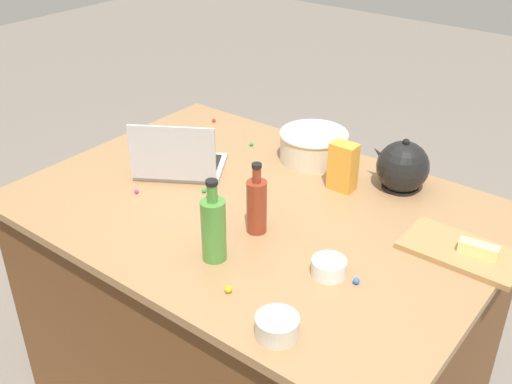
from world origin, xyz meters
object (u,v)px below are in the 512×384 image
(candy_bag, at_px, (343,167))
(butter_stick_left, at_px, (478,249))
(laptop, at_px, (178,162))
(ramekin_small, at_px, (277,326))
(kettle, at_px, (402,167))
(cutting_board, at_px, (462,251))
(bottle_olive, at_px, (214,228))
(mixing_bowl_large, at_px, (313,145))
(bottle_soy, at_px, (257,205))
(ramekin_medium, at_px, (329,267))

(candy_bag, bearing_deg, butter_stick_left, 167.00)
(laptop, distance_m, ramekin_small, 0.90)
(laptop, bearing_deg, ramekin_small, 149.40)
(kettle, xyz_separation_m, cutting_board, (-0.32, 0.25, -0.07))
(cutting_board, bearing_deg, ramekin_small, 69.38)
(laptop, xyz_separation_m, bottle_olive, (-0.44, 0.31, 0.06))
(mixing_bowl_large, xyz_separation_m, bottle_olive, (-0.12, 0.70, 0.04))
(cutting_board, xyz_separation_m, ramekin_small, (0.23, 0.60, 0.02))
(mixing_bowl_large, bearing_deg, cutting_board, 159.95)
(candy_bag, bearing_deg, ramekin_small, 109.12)
(mixing_bowl_large, height_order, cutting_board, mixing_bowl_large)
(bottle_soy, distance_m, ramekin_small, 0.47)
(cutting_board, bearing_deg, laptop, 8.28)
(cutting_board, height_order, ramekin_medium, ramekin_medium)
(butter_stick_left, relative_size, ramekin_medium, 1.13)
(cutting_board, distance_m, ramekin_small, 0.64)
(ramekin_medium, bearing_deg, laptop, -13.28)
(mixing_bowl_large, distance_m, bottle_soy, 0.53)
(bottle_soy, height_order, ramekin_small, bottle_soy)
(butter_stick_left, bearing_deg, cutting_board, 0.00)
(bottle_olive, bearing_deg, cutting_board, -140.69)
(bottle_soy, relative_size, cutting_board, 0.69)
(kettle, bearing_deg, ramekin_small, 96.21)
(bottle_olive, xyz_separation_m, butter_stick_left, (-0.60, -0.45, -0.07))
(mixing_bowl_large, bearing_deg, kettle, -179.43)
(ramekin_small, distance_m, candy_bag, 0.77)
(butter_stick_left, bearing_deg, ramekin_small, 65.72)
(mixing_bowl_large, distance_m, bottle_olive, 0.71)
(ramekin_small, distance_m, ramekin_medium, 0.28)
(candy_bag, bearing_deg, mixing_bowl_large, -32.29)
(bottle_soy, bearing_deg, butter_stick_left, -155.59)
(cutting_board, xyz_separation_m, ramekin_medium, (0.25, 0.32, 0.02))
(mixing_bowl_large, relative_size, candy_bag, 1.52)
(mixing_bowl_large, relative_size, bottle_soy, 1.12)
(bottle_olive, bearing_deg, bottle_soy, -92.72)
(kettle, height_order, candy_bag, kettle)
(bottle_soy, relative_size, ramekin_medium, 2.39)
(cutting_board, xyz_separation_m, butter_stick_left, (-0.04, 0.00, 0.03))
(mixing_bowl_large, height_order, bottle_soy, bottle_soy)
(laptop, distance_m, butter_stick_left, 1.05)
(butter_stick_left, bearing_deg, bottle_olive, 37.14)
(butter_stick_left, xyz_separation_m, ramekin_small, (0.27, 0.60, -0.01))
(ramekin_medium, bearing_deg, candy_bag, -63.28)
(bottle_olive, bearing_deg, mixing_bowl_large, -80.16)
(laptop, xyz_separation_m, kettle, (-0.68, -0.40, 0.03))
(bottle_olive, height_order, ramekin_medium, bottle_olive)
(butter_stick_left, relative_size, ramekin_small, 1.02)
(butter_stick_left, xyz_separation_m, candy_bag, (0.52, -0.12, 0.05))
(cutting_board, bearing_deg, bottle_soy, 26.16)
(kettle, bearing_deg, butter_stick_left, 145.44)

